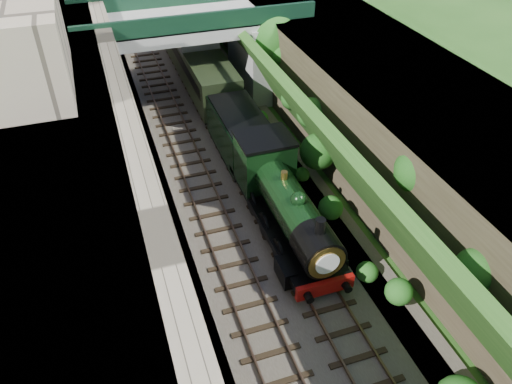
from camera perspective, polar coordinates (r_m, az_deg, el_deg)
name	(u,v)px	position (r m, az deg, el deg)	size (l,w,h in m)	color
ground	(324,358)	(21.16, 7.74, -18.26)	(160.00, 160.00, 0.00)	#1E4714
trackbed	(203,122)	(35.47, -6.10, 7.94)	(10.00, 90.00, 0.20)	#473F38
retaining_wall	(115,89)	(33.36, -15.86, 11.30)	(1.00, 90.00, 7.00)	#756B56
street_plateau_left	(56,97)	(33.45, -21.84, 10.08)	(6.00, 90.00, 7.00)	#262628
street_plateau_right	(330,64)	(37.08, 8.42, 14.30)	(8.00, 90.00, 6.25)	#262628
embankment_slope	(279,85)	(34.18, 2.67, 12.09)	(4.56, 90.00, 6.37)	#1E4714
track_left	(174,125)	(35.10, -9.30, 7.57)	(2.50, 90.00, 0.20)	black
track_right	(219,118)	(35.64, -4.22, 8.47)	(2.50, 90.00, 0.20)	black
road_bridge	(199,45)	(37.53, -6.58, 16.31)	(16.00, 6.40, 7.25)	gray
building_near	(18,44)	(25.92, -25.54, 14.99)	(4.00, 8.00, 4.00)	gray
tree	(275,41)	(36.56, 2.18, 16.90)	(3.60, 3.80, 6.60)	black
locomotive	(284,203)	(24.82, 3.25, -1.29)	(3.10, 10.22, 3.83)	black
tender	(240,136)	(30.70, -1.81, 6.43)	(2.70, 6.00, 3.05)	black
coach_front	(193,54)	(41.53, -7.20, 15.35)	(2.90, 18.00, 3.70)	black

